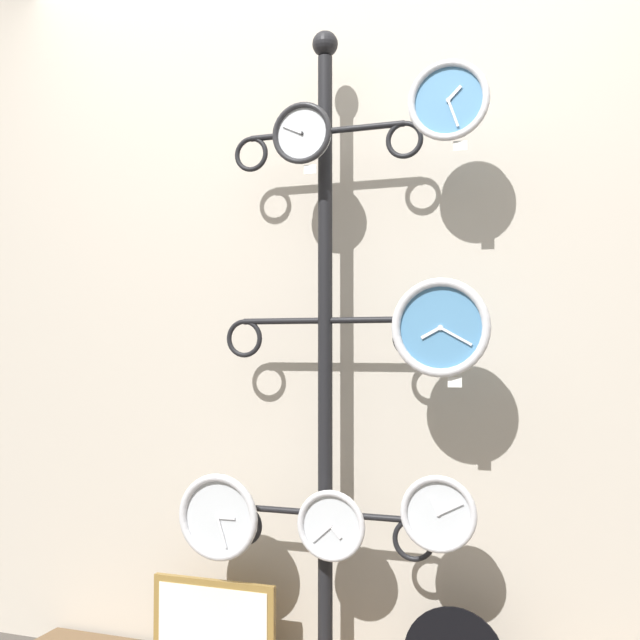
{
  "coord_description": "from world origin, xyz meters",
  "views": [
    {
      "loc": [
        0.76,
        -1.83,
        1.1
      ],
      "look_at": [
        0.0,
        0.36,
        1.19
      ],
      "focal_mm": 42.0,
      "sensor_mm": 36.0,
      "label": 1
    }
  ],
  "objects_px": {
    "clock_middle_right": "(441,328)",
    "clock_bottom_center": "(332,525)",
    "clock_bottom_left": "(219,517)",
    "clock_top_right": "(449,101)",
    "clock_bottom_right": "(439,514)",
    "clock_top_center": "(302,134)",
    "display_stand": "(325,426)",
    "picture_frame": "(213,625)"
  },
  "relations": [
    {
      "from": "clock_middle_right",
      "to": "clock_bottom_center",
      "type": "distance_m",
      "value": 0.68
    },
    {
      "from": "clock_bottom_left",
      "to": "clock_bottom_right",
      "type": "distance_m",
      "value": 0.7
    },
    {
      "from": "display_stand",
      "to": "clock_middle_right",
      "type": "xyz_separation_m",
      "value": [
        0.39,
        -0.11,
        0.3
      ]
    },
    {
      "from": "clock_bottom_center",
      "to": "clock_bottom_right",
      "type": "relative_size",
      "value": 0.98
    },
    {
      "from": "clock_top_center",
      "to": "clock_bottom_center",
      "type": "height_order",
      "value": "clock_top_center"
    },
    {
      "from": "clock_top_right",
      "to": "picture_frame",
      "type": "relative_size",
      "value": 0.55
    },
    {
      "from": "clock_top_center",
      "to": "clock_middle_right",
      "type": "xyz_separation_m",
      "value": [
        0.43,
        -0.02,
        -0.61
      ]
    },
    {
      "from": "clock_top_right",
      "to": "clock_bottom_left",
      "type": "height_order",
      "value": "clock_top_right"
    },
    {
      "from": "clock_bottom_left",
      "to": "clock_middle_right",
      "type": "bearing_deg",
      "value": -1.06
    },
    {
      "from": "clock_middle_right",
      "to": "clock_bottom_left",
      "type": "relative_size",
      "value": 1.05
    },
    {
      "from": "clock_bottom_left",
      "to": "clock_top_center",
      "type": "bearing_deg",
      "value": 2.32
    },
    {
      "from": "clock_middle_right",
      "to": "clock_bottom_left",
      "type": "height_order",
      "value": "clock_middle_right"
    },
    {
      "from": "clock_bottom_right",
      "to": "display_stand",
      "type": "bearing_deg",
      "value": 163.91
    },
    {
      "from": "clock_top_right",
      "to": "display_stand",
      "type": "bearing_deg",
      "value": 166.84
    },
    {
      "from": "display_stand",
      "to": "clock_bottom_left",
      "type": "xyz_separation_m",
      "value": [
        -0.32,
        -0.1,
        -0.29
      ]
    },
    {
      "from": "clock_top_center",
      "to": "clock_bottom_left",
      "type": "height_order",
      "value": "clock_top_center"
    },
    {
      "from": "clock_top_right",
      "to": "clock_bottom_center",
      "type": "relative_size",
      "value": 1.11
    },
    {
      "from": "clock_top_right",
      "to": "clock_bottom_right",
      "type": "height_order",
      "value": "clock_top_right"
    },
    {
      "from": "clock_middle_right",
      "to": "display_stand",
      "type": "bearing_deg",
      "value": 164.33
    },
    {
      "from": "clock_middle_right",
      "to": "clock_bottom_right",
      "type": "relative_size",
      "value": 1.3
    },
    {
      "from": "clock_top_right",
      "to": "clock_middle_right",
      "type": "bearing_deg",
      "value": -153.94
    },
    {
      "from": "clock_bottom_center",
      "to": "picture_frame",
      "type": "distance_m",
      "value": 0.56
    },
    {
      "from": "clock_middle_right",
      "to": "clock_bottom_center",
      "type": "relative_size",
      "value": 1.33
    },
    {
      "from": "clock_middle_right",
      "to": "clock_bottom_center",
      "type": "height_order",
      "value": "clock_middle_right"
    },
    {
      "from": "clock_top_right",
      "to": "clock_bottom_center",
      "type": "xyz_separation_m",
      "value": [
        -0.36,
        0.02,
        -1.25
      ]
    },
    {
      "from": "clock_top_right",
      "to": "clock_bottom_left",
      "type": "distance_m",
      "value": 1.45
    },
    {
      "from": "clock_bottom_right",
      "to": "clock_top_center",
      "type": "bearing_deg",
      "value": 176.65
    },
    {
      "from": "display_stand",
      "to": "picture_frame",
      "type": "bearing_deg",
      "value": -176.54
    },
    {
      "from": "clock_top_center",
      "to": "clock_middle_right",
      "type": "bearing_deg",
      "value": -3.23
    },
    {
      "from": "clock_top_center",
      "to": "clock_bottom_left",
      "type": "relative_size",
      "value": 0.71
    },
    {
      "from": "clock_middle_right",
      "to": "clock_bottom_center",
      "type": "bearing_deg",
      "value": 174.83
    },
    {
      "from": "clock_bottom_right",
      "to": "clock_bottom_left",
      "type": "bearing_deg",
      "value": 178.89
    },
    {
      "from": "clock_bottom_center",
      "to": "clock_top_center",
      "type": "bearing_deg",
      "value": -176.03
    },
    {
      "from": "clock_top_center",
      "to": "clock_top_right",
      "type": "bearing_deg",
      "value": -1.52
    },
    {
      "from": "display_stand",
      "to": "clock_bottom_right",
      "type": "height_order",
      "value": "display_stand"
    },
    {
      "from": "clock_bottom_center",
      "to": "clock_bottom_right",
      "type": "xyz_separation_m",
      "value": [
        0.33,
        -0.03,
        0.07
      ]
    },
    {
      "from": "clock_top_center",
      "to": "clock_bottom_center",
      "type": "xyz_separation_m",
      "value": [
        0.09,
        0.01,
        -1.2
      ]
    },
    {
      "from": "clock_top_right",
      "to": "clock_middle_right",
      "type": "distance_m",
      "value": 0.66
    },
    {
      "from": "clock_top_center",
      "to": "picture_frame",
      "type": "xyz_separation_m",
      "value": [
        -0.33,
        0.06,
        -1.57
      ]
    },
    {
      "from": "clock_bottom_center",
      "to": "picture_frame",
      "type": "bearing_deg",
      "value": 172.66
    },
    {
      "from": "clock_top_right",
      "to": "clock_bottom_right",
      "type": "relative_size",
      "value": 1.09
    },
    {
      "from": "picture_frame",
      "to": "clock_top_right",
      "type": "bearing_deg",
      "value": -5.3
    }
  ]
}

